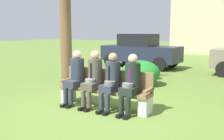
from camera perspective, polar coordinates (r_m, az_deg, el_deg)
The scene contains 8 objects.
ground_plane at distance 5.89m, azimuth -3.16°, elevation -9.05°, with size 80.00×80.00×0.00m, color #5B7831.
park_bench at distance 6.04m, azimuth -1.62°, elevation -4.30°, with size 2.34×0.44×0.90m.
seated_man_leftmost at distance 6.32m, azimuth -8.25°, elevation -0.98°, with size 0.34×0.72×1.33m.
seated_man_centerleft at distance 6.00m, azimuth -4.28°, elevation -1.38°, with size 0.34×0.72×1.35m.
seated_man_centerright at distance 5.75m, azimuth -0.24°, elevation -1.98°, with size 0.34×0.72×1.31m.
seated_man_rightmost at distance 5.51m, azimuth 4.25°, elevation -2.48°, with size 0.34×0.72×1.31m.
shrub_near_bench at distance 8.59m, azimuth 6.40°, elevation -0.61°, with size 1.33×1.22×0.83m, color #207B26.
parked_car_near at distance 12.88m, azimuth 6.35°, elevation 4.35°, with size 4.01×1.96×1.68m.
Camera 1 is at (3.09, -4.69, 1.79)m, focal length 40.62 mm.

